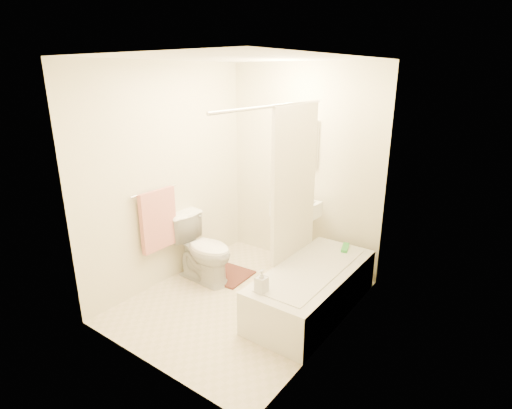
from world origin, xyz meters
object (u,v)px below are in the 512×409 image
Objects in this scene: bathtub at (312,289)px; bath_mat at (223,273)px; toilet at (203,249)px; soap_bottle at (262,281)px; sink at (296,233)px.

bathtub is 2.43× the size of bath_mat.
bath_mat is at bearing 178.40° from bathtub.
toilet is 1.24m from soap_bottle.
toilet reaches higher than bathtub.
soap_bottle is at bearing -105.08° from bathtub.
soap_bottle is (1.13, -0.46, 0.17)m from toilet.
sink is (0.73, 0.83, 0.10)m from toilet.
soap_bottle is at bearing -109.19° from toilet.
sink is at bearing 44.42° from bath_mat.
sink is at bearing 107.56° from soap_bottle.
bathtub is at bearing 74.92° from soap_bottle.
soap_bottle is at bearing -32.97° from bath_mat.
toilet is 0.81× the size of sink.
toilet reaches higher than soap_bottle.
sink is 1.35m from soap_bottle.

